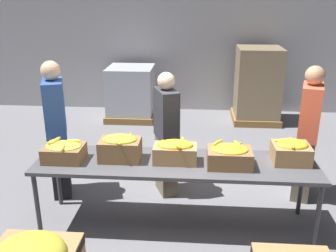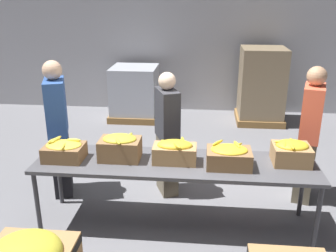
# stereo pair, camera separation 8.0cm
# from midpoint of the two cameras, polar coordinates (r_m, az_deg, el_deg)

# --- Properties ---
(ground_plane) EXTENTS (30.00, 30.00, 0.00)m
(ground_plane) POSITION_cam_midpoint_polar(r_m,az_deg,el_deg) (4.45, 0.57, -14.63)
(ground_plane) COLOR slate
(wall_back) EXTENTS (16.00, 0.08, 4.00)m
(wall_back) POSITION_cam_midpoint_polar(r_m,az_deg,el_deg) (8.19, 2.79, 16.14)
(wall_back) COLOR #A8A8AD
(wall_back) RESTS_ON ground_plane
(sorting_table) EXTENTS (3.03, 0.76, 0.78)m
(sorting_table) POSITION_cam_midpoint_polar(r_m,az_deg,el_deg) (4.08, 0.60, -6.09)
(sorting_table) COLOR #4C4C51
(sorting_table) RESTS_ON ground_plane
(banana_box_0) EXTENTS (0.42, 0.34, 0.24)m
(banana_box_0) POSITION_cam_midpoint_polar(r_m,az_deg,el_deg) (4.22, -16.10, -3.69)
(banana_box_0) COLOR olive
(banana_box_0) RESTS_ON sorting_table
(banana_box_1) EXTENTS (0.44, 0.35, 0.28)m
(banana_box_1) POSITION_cam_midpoint_polar(r_m,az_deg,el_deg) (4.09, -7.86, -3.22)
(banana_box_1) COLOR olive
(banana_box_1) RESTS_ON sorting_table
(banana_box_2) EXTENTS (0.46, 0.34, 0.26)m
(banana_box_2) POSITION_cam_midpoint_polar(r_m,az_deg,el_deg) (4.00, 0.52, -3.86)
(banana_box_2) COLOR #A37A4C
(banana_box_2) RESTS_ON sorting_table
(banana_box_3) EXTENTS (0.46, 0.35, 0.26)m
(banana_box_3) POSITION_cam_midpoint_polar(r_m,az_deg,el_deg) (3.96, 8.77, -4.48)
(banana_box_3) COLOR olive
(banana_box_3) RESTS_ON sorting_table
(banana_box_4) EXTENTS (0.39, 0.34, 0.26)m
(banana_box_4) POSITION_cam_midpoint_polar(r_m,az_deg,el_deg) (4.20, 17.70, -3.63)
(banana_box_4) COLOR #A37A4C
(banana_box_4) RESTS_ON sorting_table
(volunteer_0) EXTENTS (0.35, 0.50, 1.71)m
(volunteer_0) POSITION_cam_midpoint_polar(r_m,az_deg,el_deg) (4.90, 19.99, -1.30)
(volunteer_0) COLOR #6B604C
(volunteer_0) RESTS_ON ground_plane
(volunteer_1) EXTENTS (0.37, 0.52, 1.75)m
(volunteer_1) POSITION_cam_midpoint_polar(r_m,az_deg,el_deg) (4.90, -17.02, -0.73)
(volunteer_1) COLOR black
(volunteer_1) RESTS_ON ground_plane
(volunteer_2) EXTENTS (0.36, 0.48, 1.61)m
(volunteer_2) POSITION_cam_midpoint_polar(r_m,az_deg,el_deg) (4.74, -0.75, -1.40)
(volunteer_2) COLOR #6B604C
(volunteer_2) RESTS_ON ground_plane
(pallet_stack_0) EXTENTS (0.99, 0.99, 1.08)m
(pallet_stack_0) POSITION_cam_midpoint_polar(r_m,az_deg,el_deg) (7.83, -5.93, 4.98)
(pallet_stack_0) COLOR olive
(pallet_stack_0) RESTS_ON ground_plane
(pallet_stack_1) EXTENTS (0.93, 0.93, 1.50)m
(pallet_stack_1) POSITION_cam_midpoint_polar(r_m,az_deg,el_deg) (7.75, 13.17, 6.00)
(pallet_stack_1) COLOR olive
(pallet_stack_1) RESTS_ON ground_plane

